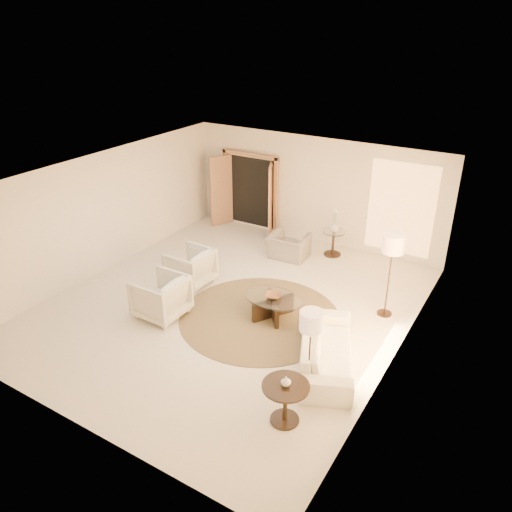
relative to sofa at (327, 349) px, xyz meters
The scene contains 18 objects.
room 2.85m from the sofa, 163.38° to the left, with size 7.04×8.04×2.83m.
windows_right 1.62m from the sofa, 43.00° to the left, with size 0.10×6.40×2.40m, color #FFB766, non-canonical shape.
window_back_corner 4.82m from the sofa, 92.83° to the left, with size 1.70×0.10×2.40m, color #FFB766, non-canonical shape.
curtains_right 2.19m from the sofa, 63.71° to the left, with size 0.06×5.20×2.60m, color beige, non-canonical shape.
french_doors 6.41m from the sofa, 134.10° to the left, with size 1.95×0.66×2.16m.
area_rug 1.93m from the sofa, 158.33° to the left, with size 3.27×3.27×0.01m, color #3D2E1A.
sofa is the anchor object (origin of this frame).
armchair_left 4.00m from the sofa, 163.90° to the left, with size 0.89×0.83×0.92m, color silver.
armchair_right 3.53m from the sofa, behind, with size 0.93×0.87×0.96m, color silver.
accent_chair 4.28m from the sofa, 126.65° to the left, with size 0.95×0.62×0.83m, color gray.
coffee_table 1.76m from the sofa, 151.26° to the left, with size 1.33×1.33×0.46m.
end_table 1.57m from the sofa, 89.18° to the right, with size 0.72×0.72×0.68m.
side_table 4.48m from the sofa, 111.84° to the left, with size 0.57×0.57×0.66m.
floor_lamp_near 2.46m from the sofa, 80.18° to the left, with size 0.43×0.43×1.78m.
floor_lamp_far 1.26m from the sofa, 87.54° to the right, with size 0.37×0.37×1.52m.
bowl 1.77m from the sofa, 151.26° to the left, with size 0.32×0.32×0.08m, color brown.
end_vase 1.62m from the sofa, 89.18° to the right, with size 0.15×0.15×0.16m, color silver.
side_vase 4.50m from the sofa, 111.84° to the left, with size 0.23×0.23×0.24m, color silver.
Camera 1 is at (5.14, -7.43, 5.58)m, focal length 35.00 mm.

